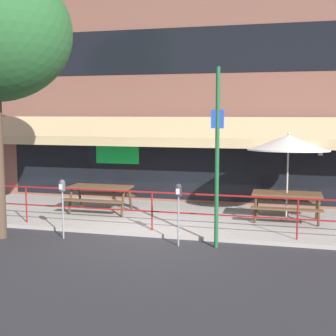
{
  "coord_description": "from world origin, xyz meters",
  "views": [
    {
      "loc": [
        3.14,
        -10.53,
        3.01
      ],
      "look_at": [
        0.08,
        1.6,
        1.5
      ],
      "focal_mm": 50.0,
      "sensor_mm": 36.0,
      "label": 1
    }
  ],
  "objects_px": {
    "street_sign_pole": "(217,157)",
    "patio_umbrella_centre": "(288,143)",
    "picnic_table_left": "(100,192)",
    "parking_meter_near": "(62,191)",
    "picnic_table_centre": "(287,199)",
    "parking_meter_far": "(178,196)"
  },
  "relations": [
    {
      "from": "street_sign_pole",
      "to": "patio_umbrella_centre",
      "type": "bearing_deg",
      "value": 59.79
    },
    {
      "from": "picnic_table_left",
      "to": "street_sign_pole",
      "type": "xyz_separation_m",
      "value": [
        3.74,
        -2.41,
        1.33
      ]
    },
    {
      "from": "patio_umbrella_centre",
      "to": "parking_meter_near",
      "type": "bearing_deg",
      "value": -152.18
    },
    {
      "from": "patio_umbrella_centre",
      "to": "parking_meter_near",
      "type": "height_order",
      "value": "patio_umbrella_centre"
    },
    {
      "from": "picnic_table_centre",
      "to": "parking_meter_far",
      "type": "distance_m",
      "value": 3.58
    },
    {
      "from": "parking_meter_far",
      "to": "street_sign_pole",
      "type": "distance_m",
      "value": 1.23
    },
    {
      "from": "picnic_table_left",
      "to": "parking_meter_far",
      "type": "relative_size",
      "value": 1.27
    },
    {
      "from": "parking_meter_near",
      "to": "street_sign_pole",
      "type": "bearing_deg",
      "value": 2.05
    },
    {
      "from": "parking_meter_near",
      "to": "picnic_table_left",
      "type": "bearing_deg",
      "value": 92.09
    },
    {
      "from": "parking_meter_near",
      "to": "street_sign_pole",
      "type": "relative_size",
      "value": 0.36
    },
    {
      "from": "patio_umbrella_centre",
      "to": "street_sign_pole",
      "type": "bearing_deg",
      "value": -120.21
    },
    {
      "from": "picnic_table_centre",
      "to": "picnic_table_left",
      "type": "bearing_deg",
      "value": -178.18
    },
    {
      "from": "picnic_table_left",
      "to": "parking_meter_near",
      "type": "distance_m",
      "value": 2.58
    },
    {
      "from": "picnic_table_centre",
      "to": "street_sign_pole",
      "type": "xyz_separation_m",
      "value": [
        -1.51,
        -2.58,
        1.33
      ]
    },
    {
      "from": "parking_meter_near",
      "to": "patio_umbrella_centre",
      "type": "bearing_deg",
      "value": 27.82
    },
    {
      "from": "parking_meter_far",
      "to": "street_sign_pole",
      "type": "height_order",
      "value": "street_sign_pole"
    },
    {
      "from": "picnic_table_centre",
      "to": "street_sign_pole",
      "type": "bearing_deg",
      "value": -120.33
    },
    {
      "from": "parking_meter_near",
      "to": "parking_meter_far",
      "type": "bearing_deg",
      "value": 0.79
    },
    {
      "from": "patio_umbrella_centre",
      "to": "picnic_table_left",
      "type": "bearing_deg",
      "value": -178.05
    },
    {
      "from": "picnic_table_left",
      "to": "patio_umbrella_centre",
      "type": "xyz_separation_m",
      "value": [
        5.25,
        0.18,
        1.47
      ]
    },
    {
      "from": "picnic_table_left",
      "to": "street_sign_pole",
      "type": "distance_m",
      "value": 4.65
    },
    {
      "from": "parking_meter_near",
      "to": "parking_meter_far",
      "type": "relative_size",
      "value": 1.0
    }
  ]
}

